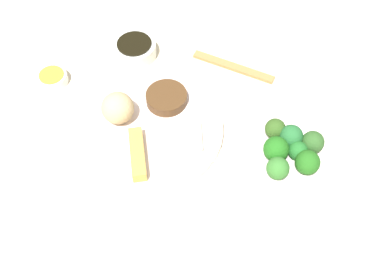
{
  "coord_description": "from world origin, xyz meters",
  "views": [
    {
      "loc": [
        -0.54,
        -0.15,
        0.8
      ],
      "look_at": [
        -0.02,
        -0.1,
        0.06
      ],
      "focal_mm": 41.8,
      "sensor_mm": 36.0,
      "label": 1
    }
  ],
  "objects_px": {
    "soy_sauce_bowl": "(135,50)",
    "sauce_ramekin_hot_mustard": "(53,79)",
    "chopsticks_pair": "(233,67)",
    "broccoli_plate": "(292,156)",
    "main_plate": "(153,130)"
  },
  "relations": [
    {
      "from": "soy_sauce_bowl",
      "to": "sauce_ramekin_hot_mustard",
      "type": "height_order",
      "value": "soy_sauce_bowl"
    },
    {
      "from": "chopsticks_pair",
      "to": "broccoli_plate",
      "type": "bearing_deg",
      "value": -151.39
    },
    {
      "from": "main_plate",
      "to": "broccoli_plate",
      "type": "distance_m",
      "value": 0.29
    },
    {
      "from": "broccoli_plate",
      "to": "sauce_ramekin_hot_mustard",
      "type": "height_order",
      "value": "sauce_ramekin_hot_mustard"
    },
    {
      "from": "main_plate",
      "to": "chopsticks_pair",
      "type": "relative_size",
      "value": 1.47
    },
    {
      "from": "main_plate",
      "to": "sauce_ramekin_hot_mustard",
      "type": "height_order",
      "value": "sauce_ramekin_hot_mustard"
    },
    {
      "from": "main_plate",
      "to": "soy_sauce_bowl",
      "type": "height_order",
      "value": "soy_sauce_bowl"
    },
    {
      "from": "soy_sauce_bowl",
      "to": "sauce_ramekin_hot_mustard",
      "type": "distance_m",
      "value": 0.2
    },
    {
      "from": "chopsticks_pair",
      "to": "main_plate",
      "type": "bearing_deg",
      "value": 141.56
    },
    {
      "from": "broccoli_plate",
      "to": "chopsticks_pair",
      "type": "height_order",
      "value": "broccoli_plate"
    },
    {
      "from": "broccoli_plate",
      "to": "soy_sauce_bowl",
      "type": "relative_size",
      "value": 2.39
    },
    {
      "from": "chopsticks_pair",
      "to": "soy_sauce_bowl",
      "type": "bearing_deg",
      "value": 85.35
    },
    {
      "from": "soy_sauce_bowl",
      "to": "main_plate",
      "type": "bearing_deg",
      "value": -161.06
    },
    {
      "from": "sauce_ramekin_hot_mustard",
      "to": "soy_sauce_bowl",
      "type": "bearing_deg",
      "value": -59.26
    },
    {
      "from": "broccoli_plate",
      "to": "chopsticks_pair",
      "type": "distance_m",
      "value": 0.27
    }
  ]
}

